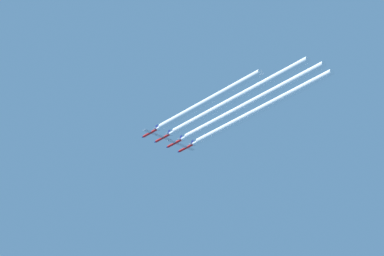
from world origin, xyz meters
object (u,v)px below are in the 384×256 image
object	(u,v)px
jet_inner_left	(163,138)
jet_inner_right	(186,148)
jet_center	(174,143)
jet_far_left	(150,133)

from	to	relation	value
jet_inner_left	jet_inner_right	distance (m)	14.55
jet_inner_left	jet_center	size ratio (longest dim) A/B	1.00
jet_inner_right	jet_center	bearing A→B (deg)	-174.57
jet_center	jet_inner_right	bearing A→B (deg)	5.43
jet_far_left	jet_center	world-z (taller)	jet_far_left
jet_far_left	jet_inner_left	world-z (taller)	jet_far_left
jet_inner_left	jet_far_left	bearing A→B (deg)	176.43
jet_far_left	jet_center	xyz separation A→B (m)	(14.08, -0.27, -0.53)
jet_far_left	jet_inner_right	world-z (taller)	jet_far_left
jet_inner_right	jet_inner_left	bearing A→B (deg)	-176.61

